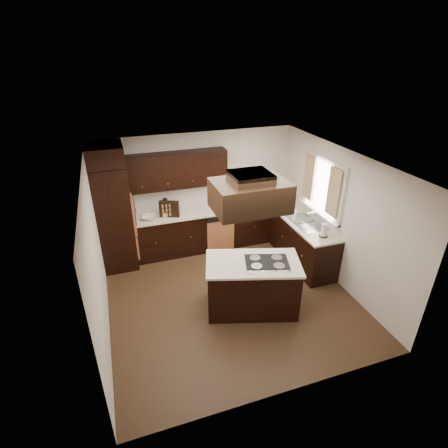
% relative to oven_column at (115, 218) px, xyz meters
% --- Properties ---
extents(floor, '(4.20, 4.20, 0.02)m').
position_rel_oven_column_xyz_m(floor, '(1.78, -1.71, -1.07)').
color(floor, '#533821').
rests_on(floor, ground).
extents(ceiling, '(4.20, 4.20, 0.02)m').
position_rel_oven_column_xyz_m(ceiling, '(1.78, -1.71, 1.45)').
color(ceiling, silver).
rests_on(ceiling, ground).
extents(wall_back, '(4.20, 0.02, 2.50)m').
position_rel_oven_column_xyz_m(wall_back, '(1.78, 0.40, 0.19)').
color(wall_back, beige).
rests_on(wall_back, ground).
extents(wall_front, '(4.20, 0.02, 2.50)m').
position_rel_oven_column_xyz_m(wall_front, '(1.78, -3.81, 0.19)').
color(wall_front, beige).
rests_on(wall_front, ground).
extents(wall_left, '(0.02, 4.20, 2.50)m').
position_rel_oven_column_xyz_m(wall_left, '(-0.33, -1.71, 0.19)').
color(wall_left, beige).
rests_on(wall_left, ground).
extents(wall_right, '(0.02, 4.20, 2.50)m').
position_rel_oven_column_xyz_m(wall_right, '(3.88, -1.71, 0.19)').
color(wall_right, beige).
rests_on(wall_right, ground).
extents(oven_column, '(0.65, 0.75, 2.12)m').
position_rel_oven_column_xyz_m(oven_column, '(0.00, 0.00, 0.00)').
color(oven_column, black).
rests_on(oven_column, floor).
extents(wall_oven_face, '(0.05, 0.62, 0.78)m').
position_rel_oven_column_xyz_m(wall_oven_face, '(0.35, 0.00, 0.06)').
color(wall_oven_face, '#C56E42').
rests_on(wall_oven_face, oven_column).
extents(base_cabinets_back, '(2.93, 0.60, 0.88)m').
position_rel_oven_column_xyz_m(base_cabinets_back, '(1.81, 0.09, -0.62)').
color(base_cabinets_back, black).
rests_on(base_cabinets_back, floor).
extents(base_cabinets_right, '(0.60, 2.40, 0.88)m').
position_rel_oven_column_xyz_m(base_cabinets_right, '(3.58, -0.80, -0.62)').
color(base_cabinets_right, black).
rests_on(base_cabinets_right, floor).
extents(countertop_back, '(2.93, 0.63, 0.04)m').
position_rel_oven_column_xyz_m(countertop_back, '(1.81, 0.08, -0.16)').
color(countertop_back, beige).
rests_on(countertop_back, base_cabinets_back).
extents(countertop_right, '(0.63, 2.40, 0.04)m').
position_rel_oven_column_xyz_m(countertop_right, '(3.56, -0.80, -0.16)').
color(countertop_right, beige).
rests_on(countertop_right, base_cabinets_right).
extents(upper_cabinets, '(2.00, 0.34, 0.72)m').
position_rel_oven_column_xyz_m(upper_cabinets, '(1.34, 0.23, 0.75)').
color(upper_cabinets, black).
rests_on(upper_cabinets, wall_back).
extents(dishwasher_front, '(0.60, 0.05, 0.72)m').
position_rel_oven_column_xyz_m(dishwasher_front, '(2.10, -0.20, -0.66)').
color(dishwasher_front, '#C56E42').
rests_on(dishwasher_front, floor).
extents(window_frame, '(0.06, 1.32, 1.12)m').
position_rel_oven_column_xyz_m(window_frame, '(3.85, -1.16, 0.59)').
color(window_frame, silver).
rests_on(window_frame, wall_right).
extents(window_pane, '(0.00, 1.20, 1.00)m').
position_rel_oven_column_xyz_m(window_pane, '(3.87, -1.16, 0.59)').
color(window_pane, white).
rests_on(window_pane, wall_right).
extents(curtain_left, '(0.02, 0.34, 0.90)m').
position_rel_oven_column_xyz_m(curtain_left, '(3.79, -1.57, 0.64)').
color(curtain_left, beige).
rests_on(curtain_left, wall_right).
extents(curtain_right, '(0.02, 0.34, 0.90)m').
position_rel_oven_column_xyz_m(curtain_right, '(3.79, -0.74, 0.64)').
color(curtain_right, beige).
rests_on(curtain_right, wall_right).
extents(sink_rim, '(0.52, 0.84, 0.01)m').
position_rel_oven_column_xyz_m(sink_rim, '(3.58, -1.16, -0.14)').
color(sink_rim, silver).
rests_on(sink_rim, countertop_right).
extents(island, '(1.64, 1.19, 0.88)m').
position_rel_oven_column_xyz_m(island, '(2.03, -2.12, -0.62)').
color(island, black).
rests_on(island, floor).
extents(island_top, '(1.71, 1.26, 0.04)m').
position_rel_oven_column_xyz_m(island_top, '(2.03, -2.12, -0.16)').
color(island_top, beige).
rests_on(island_top, island).
extents(cooktop, '(0.80, 0.64, 0.01)m').
position_rel_oven_column_xyz_m(cooktop, '(2.25, -2.18, -0.13)').
color(cooktop, black).
rests_on(cooktop, island_top).
extents(range_hood, '(1.05, 0.72, 0.42)m').
position_rel_oven_column_xyz_m(range_hood, '(1.88, -2.25, 1.10)').
color(range_hood, black).
rests_on(range_hood, ceiling).
extents(hood_duct, '(0.55, 0.50, 0.13)m').
position_rel_oven_column_xyz_m(hood_duct, '(1.88, -2.25, 1.38)').
color(hood_duct, black).
rests_on(hood_duct, ceiling).
extents(blender_base, '(0.15, 0.15, 0.10)m').
position_rel_oven_column_xyz_m(blender_base, '(1.01, 0.04, -0.09)').
color(blender_base, silver).
rests_on(blender_base, countertop_back).
extents(blender_pitcher, '(0.13, 0.13, 0.26)m').
position_rel_oven_column_xyz_m(blender_pitcher, '(1.01, 0.04, 0.09)').
color(blender_pitcher, silver).
rests_on(blender_pitcher, blender_base).
extents(spice_rack, '(0.41, 0.25, 0.34)m').
position_rel_oven_column_xyz_m(spice_rack, '(1.08, -0.00, 0.03)').
color(spice_rack, black).
rests_on(spice_rack, countertop_back).
extents(mixing_bowl, '(0.39, 0.39, 0.07)m').
position_rel_oven_column_xyz_m(mixing_bowl, '(0.66, 0.00, -0.10)').
color(mixing_bowl, silver).
rests_on(mixing_bowl, countertop_back).
extents(soap_bottle, '(0.11, 0.11, 0.19)m').
position_rel_oven_column_xyz_m(soap_bottle, '(3.51, -0.74, -0.04)').
color(soap_bottle, silver).
rests_on(soap_bottle, countertop_right).
extents(paper_towel, '(0.13, 0.13, 0.26)m').
position_rel_oven_column_xyz_m(paper_towel, '(3.58, -1.74, -0.01)').
color(paper_towel, silver).
rests_on(paper_towel, countertop_right).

